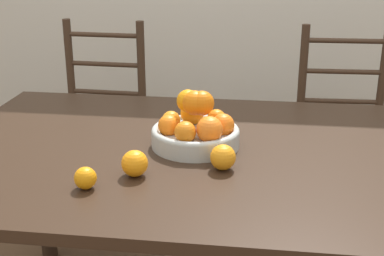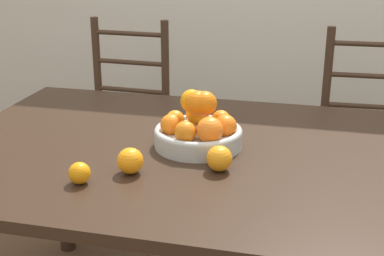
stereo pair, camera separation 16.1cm
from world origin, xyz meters
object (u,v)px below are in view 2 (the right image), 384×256
fruit_bowl (199,128)px  orange_loose_1 (219,158)px  orange_loose_0 (80,173)px  chair_left (122,126)px  orange_loose_2 (130,161)px  chair_right (365,146)px

fruit_bowl → orange_loose_1: size_ratio=3.77×
orange_loose_0 → chair_left: size_ratio=0.06×
orange_loose_2 → chair_left: bearing=112.4°
fruit_bowl → chair_left: 1.10m
chair_left → fruit_bowl: bearing=-52.8°
orange_loose_0 → chair_right: (0.85, 1.20, -0.31)m
fruit_bowl → chair_right: 1.10m
chair_left → chair_right: size_ratio=1.00×
orange_loose_1 → chair_right: bearing=64.3°
orange_loose_0 → orange_loose_2: orange_loose_2 is taller
fruit_bowl → chair_left: bearing=124.8°
orange_loose_2 → chair_left: 1.24m
fruit_bowl → orange_loose_0: bearing=-126.8°
orange_loose_0 → chair_left: chair_left is taller
orange_loose_1 → chair_left: chair_left is taller
orange_loose_1 → chair_right: 1.19m
chair_left → chair_right: 1.19m
orange_loose_0 → orange_loose_1: bearing=25.9°
orange_loose_1 → orange_loose_2: size_ratio=0.99×
chair_right → fruit_bowl: bearing=-126.8°
orange_loose_0 → chair_right: bearing=54.8°
fruit_bowl → chair_left: chair_left is taller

